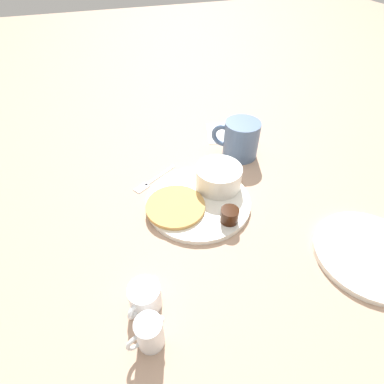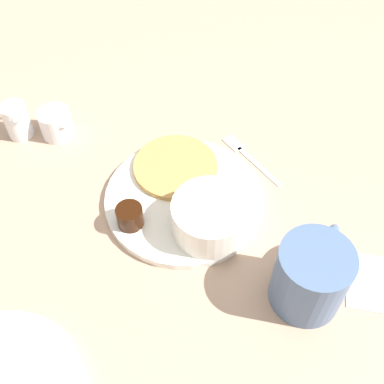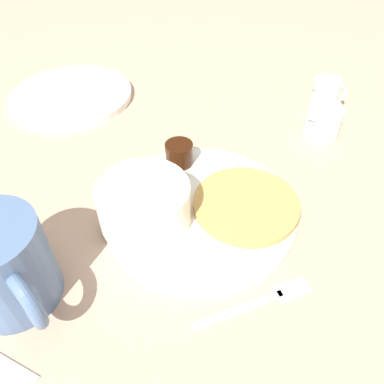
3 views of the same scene
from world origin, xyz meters
TOP-DOWN VIEW (x-y plane):
  - ground_plane at (0.00, 0.00)m, footprint 4.00×4.00m
  - plate at (0.00, 0.00)m, footprint 0.24×0.24m
  - pancake_stack at (-0.01, 0.06)m, footprint 0.13×0.13m
  - bowl at (0.03, -0.06)m, footprint 0.11×0.11m
  - syrup_cup at (-0.08, -0.04)m, footprint 0.04×0.04m
  - butter_ramekin at (0.03, -0.08)m, footprint 0.05×0.05m
  - coffee_mug at (0.14, -0.17)m, footprint 0.10×0.11m
  - creamer_pitcher_near at (-0.20, 0.16)m, footprint 0.06×0.06m
  - creamer_pitcher_far at (-0.26, 0.17)m, footprint 0.04×0.06m
  - fork at (0.11, 0.08)m, footprint 0.08×0.12m
  - far_plate at (-0.24, -0.27)m, footprint 0.21×0.21m

SIDE VIEW (x-z plane):
  - ground_plane at x=0.00m, z-range 0.00..0.00m
  - fork at x=0.11m, z-range 0.00..0.00m
  - plate at x=0.00m, z-range 0.00..0.01m
  - far_plate at x=-0.24m, z-range 0.00..0.01m
  - pancake_stack at x=-0.01m, z-range 0.01..0.02m
  - creamer_pitcher_near at x=-0.20m, z-range 0.00..0.05m
  - syrup_cup at x=-0.08m, z-range 0.01..0.04m
  - butter_ramekin at x=0.03m, z-range 0.01..0.05m
  - creamer_pitcher_far at x=-0.26m, z-range 0.00..0.06m
  - bowl at x=0.03m, z-range 0.01..0.07m
  - coffee_mug at x=0.14m, z-range 0.00..0.10m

